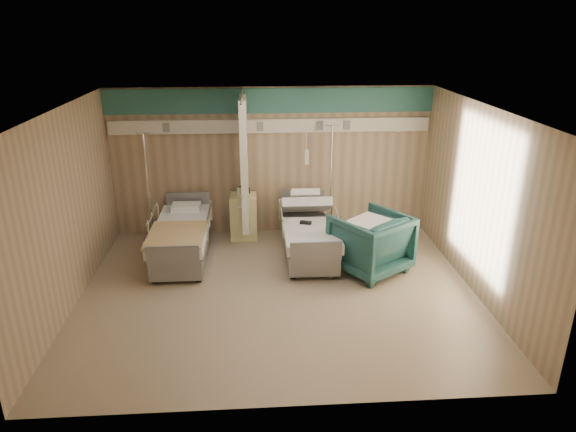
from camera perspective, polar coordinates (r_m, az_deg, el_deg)
The scene contains 13 objects.
ground at distance 7.98m, azimuth -1.07°, elevation -8.46°, with size 6.00×5.00×0.00m, color gray.
room_walls at distance 7.49m, azimuth -1.50°, elevation 5.01°, with size 6.04×5.04×2.82m.
bed_right at distance 9.05m, azimuth 2.30°, elevation -2.54°, with size 1.00×2.16×0.63m, color white, non-canonical shape.
bed_left at distance 9.09m, azimuth -11.64°, elevation -2.86°, with size 1.00×2.16×0.63m, color white, non-canonical shape.
bedside_cabinet at distance 9.79m, azimuth -4.95°, elevation -0.02°, with size 0.50×0.48×0.85m, color #E4DD8E.
visitor_armchair at distance 8.54m, azimuth 9.12°, elevation -2.95°, with size 1.06×1.09×0.99m, color #1E4C4A.
waffle_blanket at distance 8.35m, azimuth 9.20°, elevation 0.43°, with size 0.63×0.56×0.07m, color white.
iv_stand_right at distance 9.89m, azimuth 4.65°, elevation 0.31°, with size 0.39×0.39×2.17m.
iv_stand_left at distance 9.89m, azimuth -14.90°, elevation -0.47°, with size 0.37×0.37×2.08m.
call_remote at distance 8.84m, azimuth 1.98°, elevation -0.74°, with size 0.20×0.09×0.04m, color black.
tan_blanket at distance 8.54m, azimuth -12.30°, elevation -2.06°, with size 0.91×1.15×0.04m, color tan.
toiletry_bag at distance 9.72m, azimuth -4.98°, elevation 2.82°, with size 0.21×0.13×0.11m, color black.
white_cup at distance 9.66m, azimuth -5.43°, elevation 2.74°, with size 0.09×0.09×0.13m, color white.
Camera 1 is at (-0.32, -6.94, 3.93)m, focal length 32.00 mm.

